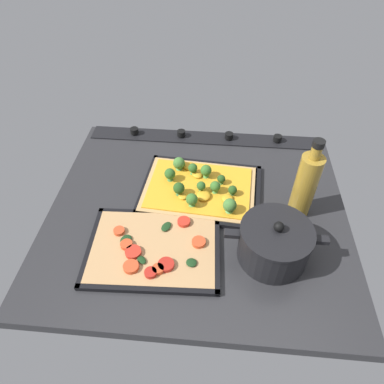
{
  "coord_description": "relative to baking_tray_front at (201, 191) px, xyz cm",
  "views": [
    {
      "loc": [
        -4.23,
        65.1,
        71.66
      ],
      "look_at": [
        1.68,
        -1.39,
        4.98
      ],
      "focal_mm": 32.54,
      "sensor_mm": 36.0,
      "label": 1
    }
  ],
  "objects": [
    {
      "name": "ground_plane",
      "position": [
        0.49,
        6.78,
        -1.87
      ],
      "size": [
        81.81,
        72.72,
        3.0
      ],
      "primitive_type": "cube",
      "color": "#28282B"
    },
    {
      "name": "stove_control_panel",
      "position": [
        0.49,
        -26.08,
        0.18
      ],
      "size": [
        78.54,
        7.0,
        2.6
      ],
      "color": "black",
      "rests_on": "ground_plane"
    },
    {
      "name": "oil_bottle",
      "position": [
        -27.1,
        5.16,
        9.7
      ],
      "size": [
        5.79,
        5.79,
        23.9
      ],
      "color": "olive",
      "rests_on": "ground_plane"
    },
    {
      "name": "veggie_pizza_back",
      "position": [
        10.3,
        21.89,
        0.74
      ],
      "size": [
        31.33,
        23.19,
        1.9
      ],
      "color": "tan",
      "rests_on": "baking_tray_back"
    },
    {
      "name": "cooking_pot",
      "position": [
        -18.77,
        20.75,
        4.64
      ],
      "size": [
        24.01,
        17.15,
        12.3
      ],
      "color": "black",
      "rests_on": "ground_plane"
    },
    {
      "name": "broccoli_pizza",
      "position": [
        0.2,
        0.1,
        1.6
      ],
      "size": [
        33.23,
        25.28,
        5.62
      ],
      "color": "tan",
      "rests_on": "baking_tray_front"
    },
    {
      "name": "baking_tray_back",
      "position": [
        10.33,
        21.63,
        0.0
      ],
      "size": [
        33.83,
        25.69,
        1.3
      ],
      "color": "black",
      "rests_on": "ground_plane"
    },
    {
      "name": "baking_tray_front",
      "position": [
        0.0,
        0.0,
        0.0
      ],
      "size": [
        35.8,
        27.85,
        1.3
      ],
      "color": "black",
      "rests_on": "ground_plane"
    }
  ]
}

